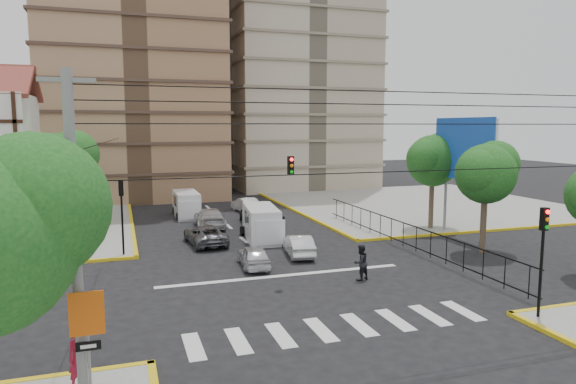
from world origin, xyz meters
name	(u,v)px	position (x,y,z in m)	size (l,w,h in m)	color
ground	(291,282)	(0.00, 0.00, 0.00)	(160.00, 160.00, 0.00)	black
sidewalk_ne	(419,204)	(20.00, 20.00, 0.07)	(26.00, 26.00, 0.15)	gray
crosswalk_stripes	(340,327)	(0.00, -6.00, 0.01)	(12.00, 2.40, 0.01)	silver
stop_line	(283,276)	(0.00, 1.20, 0.01)	(13.00, 0.40, 0.01)	silver
park_fence	(403,248)	(9.00, 4.50, 0.00)	(0.10, 22.50, 1.66)	black
billboard	(465,151)	(14.45, 6.00, 6.00)	(0.36, 6.20, 8.10)	slate
tree_park_a	(487,171)	(13.08, 2.01, 5.01)	(4.41, 3.60, 6.83)	#473828
tree_park_c	(434,158)	(14.09, 9.01, 5.34)	(4.65, 3.80, 7.25)	#473828
tree_tudor	(59,161)	(-11.90, 16.01, 5.22)	(5.39, 4.40, 7.43)	#473828
traffic_light_se	(543,244)	(7.80, -7.80, 3.11)	(0.28, 0.22, 4.40)	black
traffic_light_nw	(122,205)	(-7.80, 7.80, 3.11)	(0.28, 0.22, 4.40)	black
traffic_light_hanging	(305,167)	(0.00, -2.04, 5.90)	(18.00, 9.12, 0.92)	black
utility_pole_sw	(75,238)	(-9.00, -9.00, 4.77)	(1.40, 0.28, 9.00)	slate
district_sign	(87,324)	(-8.80, -9.24, 2.45)	(0.90, 0.12, 3.20)	slate
van_right_lane	(262,224)	(1.15, 9.48, 1.10)	(2.54, 5.23, 2.27)	silver
van_left_lane	(187,205)	(-2.57, 20.06, 1.04)	(2.02, 4.75, 2.14)	silver
car_silver_front_left	(254,256)	(-1.03, 3.30, 0.61)	(1.45, 3.60, 1.23)	silver
car_white_front_right	(299,245)	(2.14, 4.86, 0.64)	(1.34, 3.86, 1.27)	silver
car_grey_mid_left	(205,235)	(-2.70, 9.49, 0.64)	(2.14, 4.63, 1.29)	slate
car_silver_rear_left	(210,218)	(-1.49, 14.90, 0.75)	(2.11, 5.18, 1.50)	silver
car_darkgrey_mid_right	(252,214)	(2.06, 15.75, 0.76)	(1.78, 4.43, 1.51)	black
car_white_rear_right	(246,205)	(2.81, 21.14, 0.66)	(1.39, 4.00, 1.32)	white
pedestrian_sw_corner	(78,358)	(-9.16, -8.11, 1.06)	(0.67, 0.44, 1.83)	#A31934
pedestrian_crosswalk	(361,262)	(3.46, -0.72, 0.90)	(0.88, 0.68, 1.81)	black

